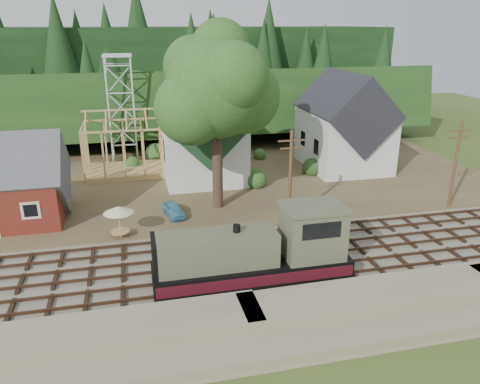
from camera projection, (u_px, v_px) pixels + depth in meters
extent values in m
plane|color=#384C1E|center=(216.00, 265.00, 32.36)|extent=(140.00, 140.00, 0.00)
cube|color=#7F7259|center=(246.00, 342.00, 24.59)|extent=(64.00, 5.00, 1.60)
cube|color=#726B5B|center=(216.00, 264.00, 32.33)|extent=(64.00, 11.00, 0.16)
cube|color=brown|center=(185.00, 182.00, 48.78)|extent=(64.00, 26.00, 0.30)
cube|color=#1E3F19|center=(166.00, 133.00, 70.79)|extent=(70.00, 28.96, 12.74)
cube|color=black|center=(159.00, 114.00, 85.42)|extent=(80.00, 20.00, 12.00)
cube|color=silver|center=(200.00, 145.00, 49.89)|extent=(8.00, 12.00, 6.40)
cube|color=#1A3920|center=(199.00, 115.00, 48.79)|extent=(8.40, 12.96, 8.40)
cube|color=silver|center=(209.00, 105.00, 42.62)|extent=(2.40, 2.40, 4.00)
cone|color=#1A3920|center=(208.00, 68.00, 41.49)|extent=(5.37, 5.37, 2.60)
cube|color=silver|center=(343.00, 139.00, 52.39)|extent=(8.00, 10.00, 6.40)
cube|color=black|center=(345.00, 110.00, 51.29)|extent=(8.40, 10.80, 8.40)
cube|color=tan|center=(126.00, 171.00, 51.02)|extent=(8.00, 6.00, 0.50)
cube|color=tan|center=(120.00, 110.00, 48.74)|extent=(8.00, 0.18, 0.18)
cube|color=silver|center=(109.00, 111.00, 52.96)|extent=(0.18, 0.18, 12.00)
cube|color=silver|center=(134.00, 110.00, 53.56)|extent=(0.18, 0.18, 12.00)
cube|color=silver|center=(109.00, 107.00, 55.52)|extent=(0.18, 0.18, 12.00)
cube|color=silver|center=(134.00, 106.00, 56.12)|extent=(0.18, 0.18, 12.00)
cube|color=silver|center=(117.00, 55.00, 52.48)|extent=(3.20, 3.20, 0.25)
cylinder|color=#38281E|center=(217.00, 163.00, 40.46)|extent=(0.90, 0.90, 8.00)
sphere|color=#244E1D|center=(216.00, 87.00, 38.24)|extent=(8.40, 8.40, 8.40)
sphere|color=#244E1D|center=(243.00, 97.00, 40.03)|extent=(6.40, 6.40, 6.40)
sphere|color=#244E1D|center=(191.00, 108.00, 37.55)|extent=(6.00, 6.00, 6.00)
cylinder|color=#4C331E|center=(290.00, 180.00, 37.24)|extent=(0.28, 0.28, 8.00)
cube|color=#4C331E|center=(292.00, 141.00, 36.15)|extent=(2.20, 0.12, 0.12)
cube|color=#4C331E|center=(291.00, 148.00, 36.35)|extent=(1.80, 0.12, 0.12)
cylinder|color=#4C331E|center=(455.00, 167.00, 40.45)|extent=(0.28, 0.28, 8.00)
cube|color=#4C331E|center=(461.00, 131.00, 39.35)|extent=(2.20, 0.12, 0.12)
cube|color=#4C331E|center=(459.00, 138.00, 39.56)|extent=(1.80, 0.12, 0.12)
cube|color=black|center=(252.00, 279.00, 29.88)|extent=(12.33, 2.57, 0.36)
cube|color=black|center=(253.00, 269.00, 29.63)|extent=(12.33, 2.98, 1.13)
cube|color=#5A5A42|center=(217.00, 250.00, 28.59)|extent=(7.40, 2.36, 2.16)
cube|color=#5A5A42|center=(312.00, 232.00, 29.71)|extent=(3.70, 2.88, 3.29)
cube|color=#5A5A42|center=(314.00, 207.00, 29.13)|extent=(3.91, 3.08, 0.21)
cube|color=black|center=(322.00, 231.00, 28.13)|extent=(2.47, 0.06, 1.03)
cube|color=#450E18|center=(259.00, 281.00, 28.25)|extent=(12.33, 0.04, 0.72)
cube|color=#450E18|center=(247.00, 258.00, 31.01)|extent=(12.33, 0.04, 0.72)
cylinder|color=black|center=(237.00, 230.00, 28.44)|extent=(0.45, 0.45, 0.72)
imported|color=#579FBC|center=(174.00, 210.00, 39.64)|extent=(1.98, 3.48, 1.12)
imported|color=#C53A0F|center=(344.00, 158.00, 54.50)|extent=(4.63, 2.16, 1.28)
cylinder|color=silver|center=(120.00, 223.00, 35.53)|extent=(0.10, 0.10, 2.26)
cylinder|color=tan|center=(120.00, 231.00, 35.76)|extent=(1.44, 1.44, 0.08)
cone|color=beige|center=(118.00, 210.00, 35.14)|extent=(2.26, 2.26, 0.51)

